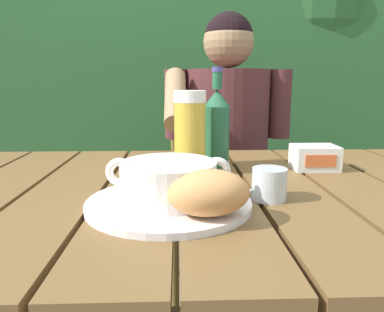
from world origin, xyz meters
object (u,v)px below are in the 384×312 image
soup_bowl (169,180)px  table_knife (240,191)px  person_eating (227,149)px  water_glass_small (269,184)px  beer_glass (190,133)px  butter_tub (315,157)px  beer_bottle (217,126)px  bread_roll (209,193)px  chair_near_diner (221,190)px  serving_plate (169,203)px

soup_bowl → table_knife: size_ratio=1.43×
person_eating → water_glass_small: bearing=-91.5°
beer_glass → soup_bowl: bearing=-100.7°
table_knife → butter_tub: bearing=41.0°
beer_bottle → water_glass_small: beer_bottle is taller
soup_bowl → water_glass_small: soup_bowl is taller
person_eating → beer_glass: person_eating is taller
soup_bowl → bread_roll: 0.10m
person_eating → beer_glass: (-0.16, -0.53, 0.14)m
chair_near_diner → water_glass_small: size_ratio=15.79×
water_glass_small → table_knife: 0.07m
table_knife → water_glass_small: bearing=-42.4°
water_glass_small → chair_near_diner: bearing=88.6°
chair_near_diner → soup_bowl: bearing=-102.2°
chair_near_diner → butter_tub: (0.15, -0.70, 0.30)m
bread_roll → water_glass_small: bearing=41.3°
butter_tub → table_knife: (-0.22, -0.19, -0.03)m
table_knife → beer_glass: bearing=120.4°
bread_roll → table_knife: bread_roll is taller
butter_tub → water_glass_small: bearing=-126.4°
person_eating → chair_near_diner: bearing=89.2°
butter_tub → bread_roll: bearing=-130.8°
table_knife → person_eating: bearing=84.5°
person_eating → soup_bowl: bearing=-105.0°
person_eating → table_knife: (-0.07, -0.69, 0.04)m
bread_roll → beer_bottle: (0.05, 0.39, 0.06)m
person_eating → bread_roll: person_eating is taller
butter_tub → person_eating: bearing=106.9°
butter_tub → table_knife: size_ratio=0.71×
butter_tub → beer_bottle: bearing=168.6°
water_glass_small → bread_roll: bearing=-138.7°
beer_glass → beer_bottle: size_ratio=0.78×
soup_bowl → butter_tub: bearing=36.5°
serving_plate → beer_glass: 0.26m
chair_near_diner → person_eating: size_ratio=0.83×
person_eating → beer_bottle: (-0.09, -0.45, 0.14)m
person_eating → soup_bowl: size_ratio=5.66×
soup_bowl → water_glass_small: (0.19, 0.03, -0.02)m
chair_near_diner → beer_bottle: chair_near_diner is taller
serving_plate → chair_near_diner: bearing=77.8°
bread_roll → beer_glass: (-0.02, 0.31, 0.05)m
bread_roll → butter_tub: size_ratio=1.31×
bread_roll → beer_bottle: size_ratio=0.56×
person_eating → soup_bowl: person_eating is taller
beer_bottle → butter_tub: bearing=-11.4°
serving_plate → soup_bowl: bearing=90.0°
table_knife → chair_near_diner: bearing=85.6°
serving_plate → person_eating: bearing=75.0°
serving_plate → table_knife: 0.16m
beer_glass → beer_bottle: 0.11m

